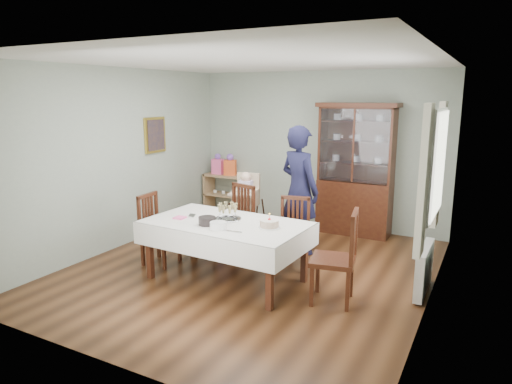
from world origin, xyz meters
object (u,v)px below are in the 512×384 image
Objects in this scene: china_cabinet at (356,168)px; sideboard at (227,195)px; gift_bag_pink at (218,165)px; dining_table at (226,251)px; champagne_tray at (228,215)px; chair_end_left at (160,243)px; birthday_cake at (269,224)px; chair_end_right at (334,275)px; woman at (299,190)px; chair_far_right at (293,247)px; high_chair at (246,214)px; gift_bag_orange at (230,166)px; chair_far_left at (234,235)px.

china_cabinet is 2.60m from sideboard.
sideboard is 2.27× the size of gift_bag_pink.
champagne_tray is (-0.03, 0.11, 0.44)m from dining_table.
chair_end_left is 1.79m from birthday_cake.
gift_bag_pink is at bearing -140.14° from chair_end_right.
chair_end_right is 1.82m from woman.
woman is (-0.17, 0.61, 0.66)m from chair_far_right.
champagne_tray is at bearing -91.12° from chair_end_left.
high_chair is at bearing 110.30° from champagne_tray.
dining_table is at bearing -176.95° from birthday_cake.
sideboard is 0.85× the size of chair_end_right.
birthday_cake is (1.13, -1.46, 0.37)m from high_chair.
gift_bag_orange is at bearing 128.82° from birthday_cake.
sideboard is at bearing 121.18° from dining_table.
woman is at bearing -51.28° from chair_end_left.
china_cabinet is (0.85, 2.70, 0.74)m from dining_table.
chair_far_right is 0.84× the size of high_chair.
chair_far_left is at bearing 140.59° from birthday_cake.
gift_bag_pink is (-3.24, 2.67, 0.66)m from chair_end_right.
birthday_cake is at bearing -95.65° from china_cabinet.
woman reaches higher than gift_bag_pink.
high_chair is (-1.95, 1.46, 0.12)m from chair_end_right.
chair_far_left is 3.98× the size of birthday_cake.
chair_end_right is at bearing 149.16° from woman.
chair_end_left is 1.54m from high_chair.
woman is at bearing 92.33° from chair_far_right.
woman reaches higher than sideboard.
high_chair reaches higher than chair_far_right.
gift_bag_pink is (-1.84, 2.71, 0.59)m from dining_table.
chair_far_right is 0.91m from woman.
birthday_cake reaches higher than dining_table.
chair_end_left reaches higher than sideboard.
chair_far_right is at bearing -38.34° from gift_bag_pink.
gift_bag_pink is at bearing 180.00° from gift_bag_orange.
woman reaches higher than birthday_cake.
dining_table is 0.99m from chair_far_right.
china_cabinet is 1.38m from woman.
high_chair is 1.85m from gift_bag_pink.
dining_table is 1.40m from chair_end_right.
birthday_cake is 3.44m from gift_bag_orange.
gift_bag_pink reaches higher than chair_end_right.
dining_table is 1.83× the size of high_chair.
birthday_cake is at bearing 120.95° from woman.
sideboard is 2.62× the size of champagne_tray.
gift_bag_orange is (0.28, 0.00, 0.01)m from gift_bag_pink.
sideboard is at bearing 125.92° from chair_far_right.
chair_far_right is at bearing 128.26° from woman.
woman reaches higher than chair_end_right.
gift_bag_pink is (-2.43, 2.68, 0.17)m from birthday_cake.
champagne_tray reaches higher than chair_far_right.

